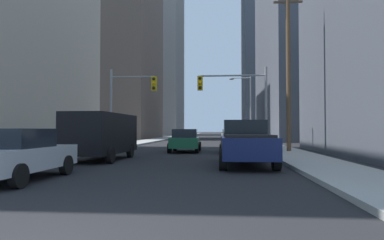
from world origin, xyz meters
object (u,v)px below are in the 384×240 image
Objects in this scene: cargo_van_black at (102,134)px; traffic_signal_near_right at (235,93)px; sedan_silver at (17,154)px; sedan_white at (229,135)px; sedan_grey at (236,141)px; pickup_truck_navy at (246,143)px; traffic_signal_near_left at (131,95)px; sedan_green at (185,140)px.

cargo_van_black is 11.35m from traffic_signal_near_right.
sedan_silver is 36.14m from sedan_white.
traffic_signal_near_right reaches higher than sedan_grey.
sedan_silver and sedan_grey have the same top height.
pickup_truck_navy is 7.71m from sedan_grey.
pickup_truck_navy is 13.38m from traffic_signal_near_left.
sedan_silver is 15.78m from traffic_signal_near_left.
sedan_white is (0.05, 22.83, 0.00)m from sedan_grey.
traffic_signal_near_left reaches higher than sedan_grey.
sedan_green is 0.71× the size of traffic_signal_near_left.
traffic_signal_near_left is 1.00× the size of traffic_signal_near_right.
sedan_grey is (6.90, 12.63, 0.00)m from sedan_silver.
traffic_signal_near_right is (7.72, 0.00, 0.07)m from traffic_signal_near_left.
sedan_grey is (6.73, 5.82, -0.52)m from cargo_van_black.
sedan_grey is at bearing -92.14° from traffic_signal_near_right.
traffic_signal_near_right is (0.02, 10.50, 3.17)m from pickup_truck_navy.
sedan_silver is at bearing -105.10° from sedan_green.
traffic_signal_near_left is (-0.88, 8.61, 2.74)m from cargo_van_black.
sedan_white is (3.37, 22.20, 0.00)m from sedan_green.
sedan_silver is 14.39m from sedan_grey.
sedan_silver and sedan_white have the same top height.
pickup_truck_navy is 9.01m from sedan_green.
pickup_truck_navy is 1.03× the size of cargo_van_black.
sedan_white is (6.95, 35.46, 0.00)m from sedan_silver.
sedan_grey is 4.35m from traffic_signal_near_right.
pickup_truck_navy is 7.08m from cargo_van_black.
cargo_van_black is 0.88× the size of traffic_signal_near_right.
cargo_van_black is 7.32m from sedan_green.
pickup_truck_navy is 10.97m from traffic_signal_near_right.
sedan_green is 5.81m from traffic_signal_near_left.
pickup_truck_navy is 0.90× the size of traffic_signal_near_right.
sedan_grey is at bearing -10.84° from sedan_green.
sedan_grey is at bearing 90.60° from pickup_truck_navy.
sedan_silver is at bearing -114.42° from traffic_signal_near_right.
pickup_truck_navy is 1.27× the size of sedan_green.
sedan_white is at bearing 90.05° from pickup_truck_navy.
sedan_white is at bearing 69.07° from traffic_signal_near_left.
traffic_signal_near_left is at bearing 126.23° from pickup_truck_navy.
cargo_van_black is at bearing -139.15° from sedan_grey.
traffic_signal_near_right is at bearing 51.56° from cargo_van_black.
pickup_truck_navy reaches higher than sedan_grey.
traffic_signal_near_right is at bearing 0.01° from traffic_signal_near_left.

